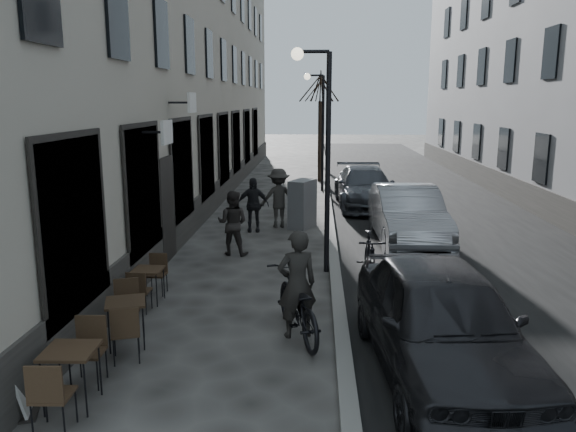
# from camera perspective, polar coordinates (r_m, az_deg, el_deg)

# --- Properties ---
(ground) EXTENTS (120.00, 120.00, 0.00)m
(ground) POSITION_cam_1_polar(r_m,az_deg,el_deg) (7.80, 4.62, -18.84)
(ground) COLOR #312F2D
(ground) RESTS_ON ground
(road) EXTENTS (7.30, 60.00, 0.00)m
(road) POSITION_cam_1_polar(r_m,az_deg,el_deg) (23.42, 12.99, 1.66)
(road) COLOR black
(road) RESTS_ON ground
(kerb) EXTENTS (0.25, 60.00, 0.12)m
(kerb) POSITION_cam_1_polar(r_m,az_deg,el_deg) (23.06, 4.03, 1.92)
(kerb) COLOR slate
(kerb) RESTS_ON ground
(streetlamp_near) EXTENTS (0.90, 0.28, 5.09)m
(streetlamp_near) POSITION_cam_1_polar(r_m,az_deg,el_deg) (12.74, 3.33, 8.07)
(streetlamp_near) COLOR black
(streetlamp_near) RESTS_ON ground
(streetlamp_far) EXTENTS (0.90, 0.28, 5.09)m
(streetlamp_far) POSITION_cam_1_polar(r_m,az_deg,el_deg) (24.73, 3.17, 9.82)
(streetlamp_far) COLOR black
(streetlamp_far) RESTS_ON ground
(tree_near) EXTENTS (2.40, 2.40, 5.70)m
(tree_near) POSITION_cam_1_polar(r_m,az_deg,el_deg) (27.73, 3.34, 13.12)
(tree_near) COLOR black
(tree_near) RESTS_ON ground
(tree_far) EXTENTS (2.40, 2.40, 5.70)m
(tree_far) POSITION_cam_1_polar(r_m,az_deg,el_deg) (33.73, 3.28, 12.87)
(tree_far) COLOR black
(tree_far) RESTS_ON ground
(bistro_set_a) EXTENTS (0.68, 1.62, 0.95)m
(bistro_set_a) POSITION_cam_1_polar(r_m,az_deg,el_deg) (8.10, -21.13, -14.52)
(bistro_set_a) COLOR #322216
(bistro_set_a) RESTS_ON ground
(bistro_set_b) EXTENTS (0.87, 1.59, 0.91)m
(bistro_set_b) POSITION_cam_1_polar(r_m,az_deg,el_deg) (9.67, -16.10, -9.95)
(bistro_set_b) COLOR #322216
(bistro_set_b) RESTS_ON ground
(bistro_set_c) EXTENTS (0.59, 1.40, 0.82)m
(bistro_set_c) POSITION_cam_1_polar(r_m,az_deg,el_deg) (11.54, -14.00, -6.52)
(bistro_set_c) COLOR #322216
(bistro_set_c) RESTS_ON ground
(sign_board) EXTENTS (0.47, 0.60, 0.94)m
(sign_board) POSITION_cam_1_polar(r_m,az_deg,el_deg) (8.24, -25.49, -15.27)
(sign_board) COLOR black
(sign_board) RESTS_ON ground
(utility_cabinet) EXTENTS (0.91, 1.15, 1.52)m
(utility_cabinet) POSITION_cam_1_polar(r_m,az_deg,el_deg) (17.64, 1.47, 1.23)
(utility_cabinet) COLOR slate
(utility_cabinet) RESTS_ON ground
(bicycle) EXTENTS (1.40, 2.29, 1.14)m
(bicycle) POSITION_cam_1_polar(r_m,az_deg,el_deg) (9.61, 0.91, -8.97)
(bicycle) COLOR black
(bicycle) RESTS_ON ground
(cyclist_rider) EXTENTS (0.78, 0.64, 1.86)m
(cyclist_rider) POSITION_cam_1_polar(r_m,az_deg,el_deg) (9.49, 0.92, -6.93)
(cyclist_rider) COLOR black
(cyclist_rider) RESTS_ON ground
(pedestrian_near) EXTENTS (0.91, 0.76, 1.69)m
(pedestrian_near) POSITION_cam_1_polar(r_m,az_deg,el_deg) (14.59, -5.65, -0.70)
(pedestrian_near) COLOR #282422
(pedestrian_near) RESTS_ON ground
(pedestrian_mid) EXTENTS (1.32, 0.91, 1.87)m
(pedestrian_mid) POSITION_cam_1_polar(r_m,az_deg,el_deg) (17.68, -0.96, 1.84)
(pedestrian_mid) COLOR #2C2A26
(pedestrian_mid) RESTS_ON ground
(pedestrian_far) EXTENTS (1.01, 0.49, 1.66)m
(pedestrian_far) POSITION_cam_1_polar(r_m,az_deg,el_deg) (17.14, -3.60, 1.15)
(pedestrian_far) COLOR black
(pedestrian_far) RESTS_ON ground
(car_near) EXTENTS (2.36, 5.04, 1.67)m
(car_near) POSITION_cam_1_polar(r_m,az_deg,el_deg) (8.52, 15.32, -10.25)
(car_near) COLOR black
(car_near) RESTS_ON ground
(car_mid) EXTENTS (1.80, 4.89, 1.60)m
(car_mid) POSITION_cam_1_polar(r_m,az_deg,el_deg) (16.07, 12.02, 0.09)
(car_mid) COLOR #95989D
(car_mid) RESTS_ON ground
(car_far) EXTENTS (2.27, 5.18, 1.48)m
(car_far) POSITION_cam_1_polar(r_m,az_deg,el_deg) (21.34, 7.80, 2.91)
(car_far) COLOR #383B42
(car_far) RESTS_ON ground
(moped) EXTENTS (0.57, 1.95, 1.17)m
(moped) POSITION_cam_1_polar(r_m,az_deg,el_deg) (12.18, 8.30, -4.52)
(moped) COLOR black
(moped) RESTS_ON ground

